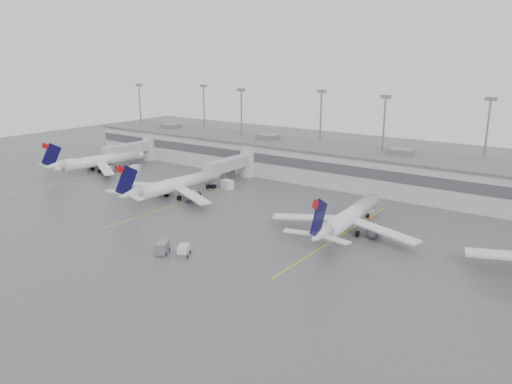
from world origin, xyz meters
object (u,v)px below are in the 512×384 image
Objects in this scene: jet_far_left at (97,161)px; jet_mid_left at (174,185)px; jet_mid_right at (348,217)px; baggage_tug at (183,252)px.

jet_mid_left is (33.63, -6.26, 0.06)m from jet_far_left.
jet_mid_right reaches higher than jet_far_left.
jet_far_left is 0.97× the size of jet_mid_left.
jet_mid_left reaches higher than jet_far_left.
baggage_tug is at bearing -127.68° from jet_mid_right.
jet_mid_right is (39.09, 1.32, -0.02)m from jet_mid_left.
jet_far_left is at bearing 172.53° from jet_mid_right.
jet_mid_right is at bearing 6.56° from jet_far_left.
jet_mid_left reaches higher than baggage_tug.
baggage_tug is (23.43, -21.81, -2.26)m from jet_mid_left.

